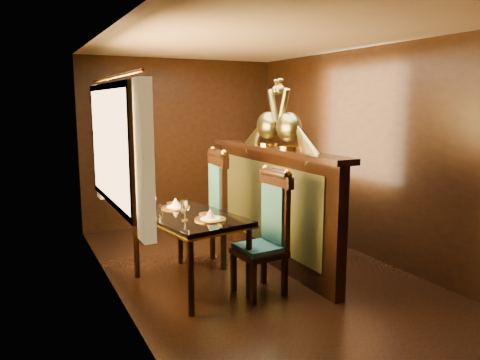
{
  "coord_description": "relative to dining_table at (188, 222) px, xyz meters",
  "views": [
    {
      "loc": [
        -2.34,
        -4.29,
        1.86
      ],
      "look_at": [
        -0.12,
        0.22,
        1.02
      ],
      "focal_mm": 35.0,
      "sensor_mm": 36.0,
      "label": 1
    }
  ],
  "objects": [
    {
      "name": "ground",
      "position": [
        0.81,
        0.0,
        -0.69
      ],
      "size": [
        5.0,
        5.0,
        0.0
      ],
      "primitive_type": "plane",
      "color": "black",
      "rests_on": "ground"
    },
    {
      "name": "room_shell",
      "position": [
        0.72,
        0.02,
        0.9
      ],
      "size": [
        3.04,
        5.04,
        2.52
      ],
      "color": "black",
      "rests_on": "ground"
    },
    {
      "name": "partition",
      "position": [
        1.13,
        0.3,
        0.03
      ],
      "size": [
        0.26,
        2.7,
        1.36
      ],
      "color": "black",
      "rests_on": "ground"
    },
    {
      "name": "dining_table",
      "position": [
        0.0,
        0.0,
        0.0
      ],
      "size": [
        0.99,
        1.4,
        0.96
      ],
      "rotation": [
        0.0,
        0.0,
        0.18
      ],
      "color": "black",
      "rests_on": "ground"
    },
    {
      "name": "chair_left",
      "position": [
        0.68,
        -0.44,
        -0.04
      ],
      "size": [
        0.48,
        0.5,
        1.24
      ],
      "rotation": [
        0.0,
        0.0,
        0.09
      ],
      "color": "black",
      "rests_on": "ground"
    },
    {
      "name": "chair_right",
      "position": [
        0.47,
        0.51,
        0.02
      ],
      "size": [
        0.52,
        0.55,
        1.35
      ],
      "rotation": [
        0.0,
        0.0,
        -0.09
      ],
      "color": "black",
      "rests_on": "ground"
    },
    {
      "name": "peacock_left",
      "position": [
        1.13,
        -0.04,
        1.05
      ],
      "size": [
        0.24,
        0.63,
        0.75
      ],
      "primitive_type": null,
      "color": "#1C553D",
      "rests_on": "partition"
    },
    {
      "name": "peacock_right",
      "position": [
        1.13,
        0.4,
        1.05
      ],
      "size": [
        0.24,
        0.63,
        0.75
      ],
      "primitive_type": null,
      "color": "#1C553D",
      "rests_on": "partition"
    }
  ]
}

